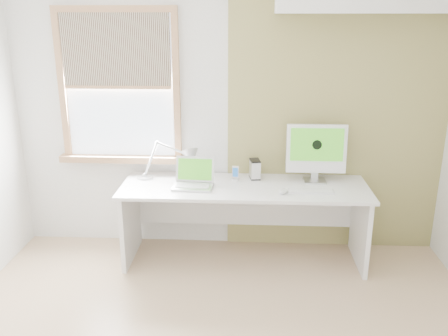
# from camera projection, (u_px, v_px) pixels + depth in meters

# --- Properties ---
(room) EXTENTS (4.04, 3.54, 2.64)m
(room) POSITION_uv_depth(u_px,v_px,m) (215.00, 174.00, 2.75)
(room) COLOR tan
(room) RESTS_ON ground
(accent_wall) EXTENTS (2.00, 0.02, 2.60)m
(accent_wall) POSITION_uv_depth(u_px,v_px,m) (337.00, 116.00, 4.36)
(accent_wall) COLOR #938E4C
(accent_wall) RESTS_ON room
(window) EXTENTS (1.20, 0.14, 1.42)m
(window) POSITION_uv_depth(u_px,v_px,m) (119.00, 88.00, 4.35)
(window) COLOR #9E714D
(window) RESTS_ON room
(desk) EXTENTS (2.20, 0.70, 0.73)m
(desk) POSITION_uv_depth(u_px,v_px,m) (244.00, 203.00, 4.35)
(desk) COLOR white
(desk) RESTS_ON room
(desk_lamp) EXTENTS (0.63, 0.26, 0.36)m
(desk_lamp) POSITION_uv_depth(u_px,v_px,m) (182.00, 159.00, 4.36)
(desk_lamp) COLOR silver
(desk_lamp) RESTS_ON desk
(laptop) EXTENTS (0.37, 0.30, 0.24)m
(laptop) POSITION_uv_depth(u_px,v_px,m) (194.00, 179.00, 4.22)
(laptop) COLOR silver
(laptop) RESTS_ON desk
(phone_dock) EXTENTS (0.08, 0.08, 0.14)m
(phone_dock) POSITION_uv_depth(u_px,v_px,m) (235.00, 176.00, 4.36)
(phone_dock) COLOR silver
(phone_dock) RESTS_ON desk
(external_drive) EXTENTS (0.11, 0.15, 0.18)m
(external_drive) POSITION_uv_depth(u_px,v_px,m) (255.00, 169.00, 4.40)
(external_drive) COLOR silver
(external_drive) RESTS_ON desk
(imac) EXTENTS (0.53, 0.17, 0.53)m
(imac) POSITION_uv_depth(u_px,v_px,m) (316.00, 150.00, 4.27)
(imac) COLOR silver
(imac) RESTS_ON desk
(keyboard) EXTENTS (0.39, 0.11, 0.02)m
(keyboard) POSITION_uv_depth(u_px,v_px,m) (311.00, 191.00, 4.08)
(keyboard) COLOR white
(keyboard) RESTS_ON desk
(mouse) EXTENTS (0.11, 0.13, 0.03)m
(mouse) POSITION_uv_depth(u_px,v_px,m) (283.00, 191.00, 4.05)
(mouse) COLOR white
(mouse) RESTS_ON desk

